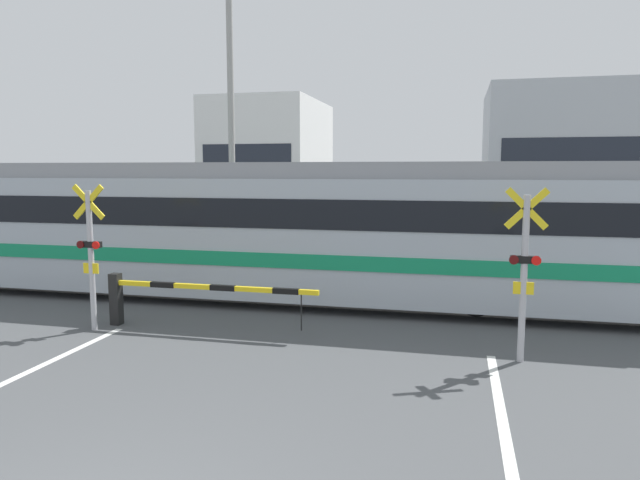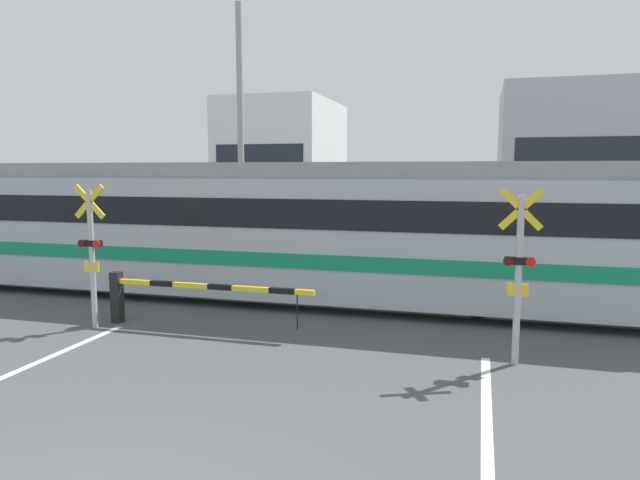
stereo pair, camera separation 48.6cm
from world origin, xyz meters
The scene contains 11 objects.
rail_track_near centered at (0.00, 9.00, 0.04)m, with size 50.00×0.10×0.08m.
rail_track_far centered at (0.00, 10.44, 0.04)m, with size 50.00×0.10×0.08m.
commuter_train centered at (-3.43, 9.72, 1.76)m, with size 21.89×3.06×3.29m.
crossing_barrier_near centered at (-2.57, 6.61, 0.71)m, with size 4.33×0.20×1.05m.
crossing_barrier_far centered at (2.57, 12.70, 0.71)m, with size 4.33×0.20×1.05m.
crossing_signal_left centered at (-3.97, 6.15, 1.57)m, with size 0.68×0.15×2.85m.
crossing_signal_right centered at (3.97, 6.15, 1.57)m, with size 0.68×0.15×2.85m.
pedestrian centered at (1.40, 15.13, 0.94)m, with size 0.38×0.22×1.64m.
building_left_of_street centered at (-6.72, 25.34, 3.32)m, with size 5.19×7.03×6.64m.
building_right_of_street centered at (7.27, 25.34, 3.42)m, with size 6.31×7.03×6.83m.
utility_pole_streetside centered at (-4.72, 15.20, 4.37)m, with size 0.22×0.22×8.74m.
Camera 1 is at (2.89, -3.40, 3.13)m, focal length 32.00 mm.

